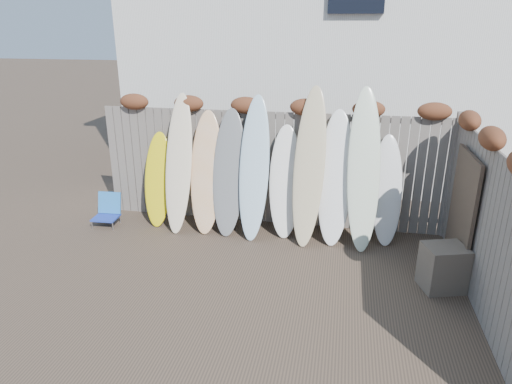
% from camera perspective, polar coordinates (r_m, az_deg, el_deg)
% --- Properties ---
extents(ground, '(80.00, 80.00, 0.00)m').
position_cam_1_polar(ground, '(6.23, -2.17, -12.45)').
color(ground, '#493A2D').
extents(back_fence, '(6.05, 0.28, 2.24)m').
position_cam_1_polar(back_fence, '(7.90, 2.10, 4.15)').
color(back_fence, slate).
rests_on(back_fence, ground).
extents(right_fence, '(0.28, 4.40, 2.24)m').
position_cam_1_polar(right_fence, '(6.06, 27.12, -3.63)').
color(right_fence, slate).
rests_on(right_fence, ground).
extents(house, '(8.50, 5.50, 6.33)m').
position_cam_1_polar(house, '(11.63, 7.90, 19.18)').
color(house, silver).
rests_on(house, ground).
extents(beach_chair, '(0.44, 0.47, 0.56)m').
position_cam_1_polar(beach_chair, '(8.54, -18.05, -2.18)').
color(beach_chair, '#223CAC').
rests_on(beach_chair, ground).
extents(wooden_crate, '(0.64, 0.58, 0.62)m').
position_cam_1_polar(wooden_crate, '(6.66, 22.35, -8.73)').
color(wooden_crate, '#716555').
rests_on(wooden_crate, ground).
extents(lattice_panel, '(0.05, 1.17, 1.75)m').
position_cam_1_polar(lattice_panel, '(6.97, 24.28, -2.59)').
color(lattice_panel, '#423728').
rests_on(lattice_panel, ground).
extents(surfboard_0, '(0.52, 0.61, 1.62)m').
position_cam_1_polar(surfboard_0, '(8.19, -12.13, 1.55)').
color(surfboard_0, yellow).
rests_on(surfboard_0, ground).
extents(surfboard_1, '(0.46, 0.81, 2.30)m').
position_cam_1_polar(surfboard_1, '(7.85, -9.63, 3.52)').
color(surfboard_1, beige).
rests_on(surfboard_1, ground).
extents(surfboard_2, '(0.59, 0.75, 2.03)m').
position_cam_1_polar(surfboard_2, '(7.77, -6.23, 2.46)').
color(surfboard_2, '#FFCC87').
rests_on(surfboard_2, ground).
extents(surfboard_3, '(0.56, 0.74, 2.07)m').
position_cam_1_polar(surfboard_3, '(7.65, -3.42, 2.44)').
color(surfboard_3, slate).
rests_on(surfboard_3, ground).
extents(surfboard_4, '(0.50, 0.81, 2.31)m').
position_cam_1_polar(surfboard_4, '(7.48, -0.22, 3.01)').
color(surfboard_4, '#AED1E6').
rests_on(surfboard_4, ground).
extents(surfboard_5, '(0.60, 0.70, 1.82)m').
position_cam_1_polar(surfboard_5, '(7.59, 3.69, 1.31)').
color(surfboard_5, white).
rests_on(surfboard_5, ground).
extents(surfboard_6, '(0.56, 0.90, 2.48)m').
position_cam_1_polar(surfboard_6, '(7.31, 6.68, 3.16)').
color(surfboard_6, beige).
rests_on(surfboard_6, ground).
extents(surfboard_7, '(0.55, 0.75, 2.11)m').
position_cam_1_polar(surfboard_7, '(7.41, 9.87, 1.76)').
color(surfboard_7, white).
rests_on(surfboard_7, ground).
extents(surfboard_8, '(0.59, 0.91, 2.48)m').
position_cam_1_polar(surfboard_8, '(7.30, 13.33, 2.75)').
color(surfboard_8, silver).
rests_on(surfboard_8, ground).
extents(surfboard_9, '(0.53, 0.66, 1.73)m').
position_cam_1_polar(surfboard_9, '(7.61, 16.07, 0.21)').
color(surfboard_9, silver).
rests_on(surfboard_9, ground).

